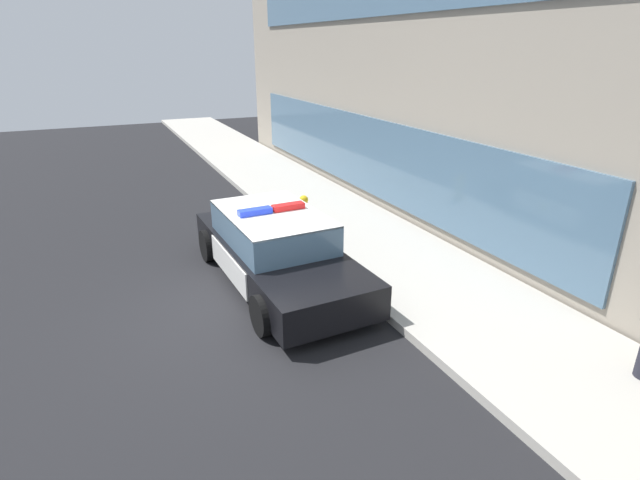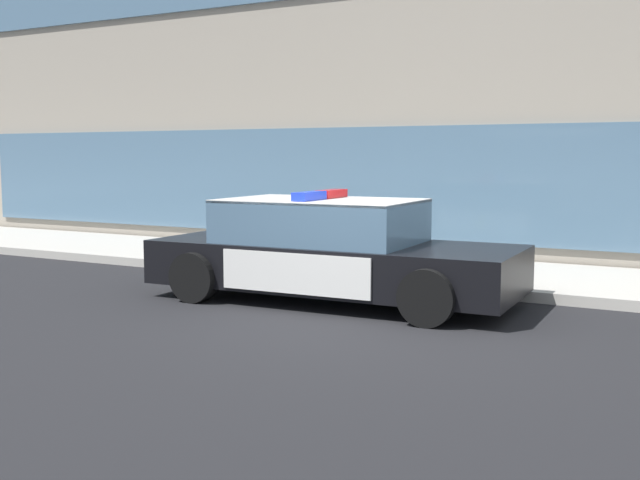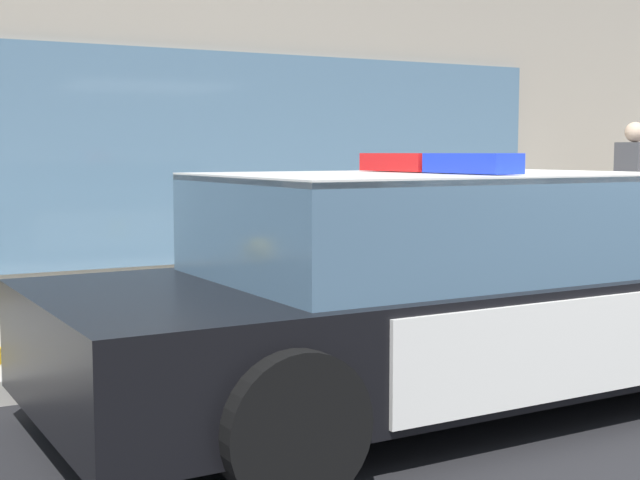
% 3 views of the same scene
% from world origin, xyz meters
% --- Properties ---
extents(ground, '(48.00, 48.00, 0.00)m').
position_xyz_m(ground, '(0.00, 0.00, 0.00)').
color(ground, black).
extents(sidewalk, '(48.00, 2.96, 0.15)m').
position_xyz_m(sidewalk, '(0.00, 3.65, 0.07)').
color(sidewalk, '#B2ADA3').
rests_on(sidewalk, ground).
extents(storefront_building, '(25.92, 8.61, 7.71)m').
position_xyz_m(storefront_building, '(-1.68, 9.44, 3.85)').
color(storefront_building, gray).
rests_on(storefront_building, ground).
extents(police_cruiser, '(5.03, 2.23, 1.49)m').
position_xyz_m(police_cruiser, '(-0.96, 1.03, 0.68)').
color(police_cruiser, black).
rests_on(police_cruiser, ground).
extents(fire_hydrant, '(0.34, 0.39, 0.73)m').
position_xyz_m(fire_hydrant, '(-3.44, 2.68, 0.50)').
color(fire_hydrant, gold).
rests_on(fire_hydrant, sidewalk).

